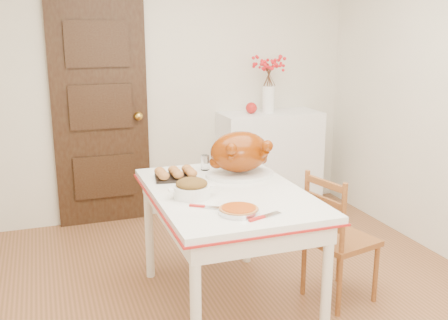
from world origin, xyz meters
name	(u,v)px	position (x,y,z in m)	size (l,w,h in m)	color
floor	(254,311)	(0.00, 0.00, 0.00)	(3.50, 4.00, 0.00)	brown
wall_back	(174,86)	(0.00, 2.00, 1.25)	(3.50, 0.00, 2.50)	silver
door_back	(101,114)	(-0.70, 1.97, 1.03)	(0.85, 0.06, 2.06)	black
sideboard	(270,161)	(0.90, 1.78, 0.49)	(0.99, 0.44, 0.99)	white
kitchen_table	(227,250)	(-0.15, 0.11, 0.41)	(0.93, 1.35, 0.81)	white
chair_oak	(341,237)	(0.60, -0.03, 0.44)	(0.39, 0.39, 0.89)	#955523
berry_vase	(269,85)	(0.88, 1.78, 1.25)	(0.28, 0.28, 0.53)	white
apple	(251,108)	(0.70, 1.78, 1.04)	(0.11, 0.11, 0.11)	#B01916
turkey_platter	(240,154)	(0.04, 0.38, 0.96)	(0.47, 0.38, 0.30)	#7C3204
pumpkin_pie	(239,209)	(-0.24, -0.31, 0.83)	(0.22, 0.22, 0.05)	#A43C0B
stuffing_dish	(192,188)	(-0.40, 0.05, 0.87)	(0.28, 0.22, 0.11)	brown
rolls_tray	(176,173)	(-0.39, 0.45, 0.85)	(0.27, 0.21, 0.07)	#BA793D
pie_server	(265,216)	(-0.13, -0.41, 0.82)	(0.22, 0.06, 0.01)	silver
carving_knife	(211,207)	(-0.35, -0.17, 0.82)	(0.25, 0.06, 0.01)	silver
drinking_glass	(205,163)	(-0.14, 0.59, 0.86)	(0.06, 0.06, 0.11)	white
shaker_pair	(241,158)	(0.15, 0.65, 0.86)	(0.10, 0.04, 0.10)	white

